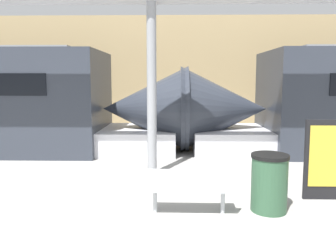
% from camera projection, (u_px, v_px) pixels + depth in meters
% --- Properties ---
extents(station_wall, '(56.00, 0.20, 5.00)m').
position_uv_depth(station_wall, '(165.00, 73.00, 14.49)').
color(station_wall, tan).
rests_on(station_wall, ground_plane).
extents(bench_near, '(1.42, 0.45, 0.80)m').
position_uv_depth(bench_near, '(189.00, 186.00, 5.37)').
color(bench_near, '#ADB2B7').
rests_on(bench_near, ground_plane).
extents(trash_bin, '(0.63, 0.63, 0.98)m').
position_uv_depth(trash_bin, '(269.00, 183.00, 5.54)').
color(trash_bin, '#2D5138').
rests_on(trash_bin, ground_plane).
extents(poster_board, '(0.95, 0.07, 1.50)m').
position_uv_depth(poster_board, '(330.00, 159.00, 6.04)').
color(poster_board, black).
rests_on(poster_board, ground_plane).
extents(support_column_near, '(0.22, 0.22, 3.95)m').
position_uv_depth(support_column_near, '(152.00, 91.00, 7.48)').
color(support_column_near, gray).
rests_on(support_column_near, ground_plane).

